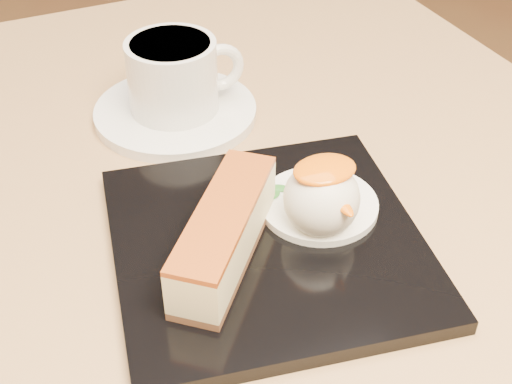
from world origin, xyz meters
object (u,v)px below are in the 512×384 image
cheesecake (225,233)px  dessert_plate (267,244)px  table (186,337)px  coffee_cup (175,74)px  ice_cream_scoop (322,199)px  saucer (176,112)px

cheesecake → dessert_plate: bearing=-41.2°
table → coffee_cup: (0.05, 0.13, 0.20)m
cheesecake → ice_cream_scoop: size_ratio=2.26×
coffee_cup → cheesecake: bearing=-96.2°
saucer → coffee_cup: bearing=-3.8°
ice_cream_scoop → saucer: size_ratio=0.37×
table → ice_cream_scoop: (0.09, -0.08, 0.19)m
ice_cream_scoop → coffee_cup: size_ratio=0.51×
ice_cream_scoop → coffee_cup: bearing=100.7°
dessert_plate → coffee_cup: 0.20m
saucer → table: bearing=-109.8°
dessert_plate → coffee_cup: size_ratio=2.03×
dessert_plate → coffee_cup: (0.00, 0.20, 0.04)m
dessert_plate → saucer: 0.20m
dessert_plate → cheesecake: 0.04m
table → saucer: (0.05, 0.13, 0.16)m
table → ice_cream_scoop: ice_cream_scoop is taller
ice_cream_scoop → saucer: 0.21m
cheesecake → saucer: 0.21m
table → coffee_cup: 0.24m
ice_cream_scoop → coffee_cup: 0.21m
table → cheesecake: 0.21m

